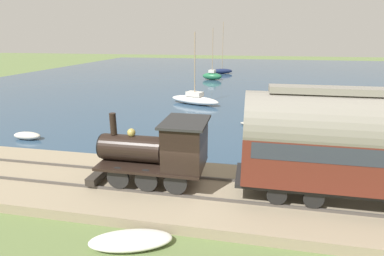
{
  "coord_description": "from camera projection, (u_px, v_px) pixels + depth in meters",
  "views": [
    {
      "loc": [
        -11.32,
        -2.46,
        6.79
      ],
      "look_at": [
        5.36,
        0.83,
        1.55
      ],
      "focal_mm": 28.0,
      "sensor_mm": 36.0,
      "label": 1
    }
  ],
  "objects": [
    {
      "name": "ground_plane",
      "position": [
        187.0,
        198.0,
        13.07
      ],
      "size": [
        200.0,
        200.0,
        0.0
      ],
      "primitive_type": "plane",
      "color": "#607542"
    },
    {
      "name": "harbor_water",
      "position": [
        237.0,
        75.0,
        53.7
      ],
      "size": [
        80.0,
        80.0,
        0.01
      ],
      "color": "#2D4760",
      "rests_on": "ground"
    },
    {
      "name": "rail_embankment",
      "position": [
        188.0,
        191.0,
        13.23
      ],
      "size": [
        5.59,
        56.0,
        0.55
      ],
      "color": "gray",
      "rests_on": "ground"
    },
    {
      "name": "steam_locomotive",
      "position": [
        162.0,
        148.0,
        12.87
      ],
      "size": [
        2.4,
        5.14,
        3.07
      ],
      "color": "black",
      "rests_on": "rail_embankment"
    },
    {
      "name": "sailboat_green",
      "position": [
        212.0,
        76.0,
        48.18
      ],
      "size": [
        2.27,
        3.48,
        7.93
      ],
      "rotation": [
        0.0,
        0.0,
        -0.22
      ],
      "color": "#236B42",
      "rests_on": "harbor_water"
    },
    {
      "name": "sailboat_white",
      "position": [
        195.0,
        99.0,
        31.0
      ],
      "size": [
        3.5,
        5.73,
        7.18
      ],
      "rotation": [
        0.0,
        0.0,
        -0.36
      ],
      "color": "white",
      "rests_on": "harbor_water"
    },
    {
      "name": "sailboat_navy",
      "position": [
        222.0,
        71.0,
        56.02
      ],
      "size": [
        2.71,
        4.2,
        9.22
      ],
      "rotation": [
        0.0,
        0.0,
        0.39
      ],
      "color": "#192347",
      "rests_on": "harbor_water"
    },
    {
      "name": "rowboat_far_out",
      "position": [
        27.0,
        136.0,
        20.48
      ],
      "size": [
        0.88,
        1.99,
        0.5
      ],
      "rotation": [
        0.0,
        0.0,
        -0.01
      ],
      "color": "beige",
      "rests_on": "harbor_water"
    },
    {
      "name": "rowboat_near_shore",
      "position": [
        258.0,
        124.0,
        23.58
      ],
      "size": [
        0.75,
        2.71,
        0.3
      ],
      "rotation": [
        0.0,
        0.0,
        0.0
      ],
      "color": "#B7B2A3",
      "rests_on": "harbor_water"
    },
    {
      "name": "beached_dinghy",
      "position": [
        131.0,
        240.0,
        10.05
      ],
      "size": [
        1.88,
        3.0,
        0.44
      ],
      "color": "silver",
      "rests_on": "ground"
    }
  ]
}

